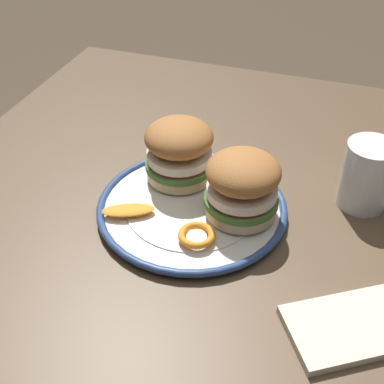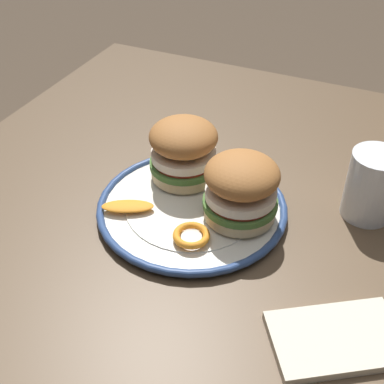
# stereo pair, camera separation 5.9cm
# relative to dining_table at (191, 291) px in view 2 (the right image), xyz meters

# --- Properties ---
(dining_table) EXTENTS (1.21, 0.98, 0.73)m
(dining_table) POSITION_rel_dining_table_xyz_m (0.00, 0.00, 0.00)
(dining_table) COLOR brown
(dining_table) RESTS_ON ground
(dinner_plate) EXTENTS (0.30, 0.30, 0.02)m
(dinner_plate) POSITION_rel_dining_table_xyz_m (0.07, 0.03, 0.10)
(dinner_plate) COLOR silver
(dinner_plate) RESTS_ON dining_table
(sandwich_half_left) EXTENTS (0.15, 0.15, 0.10)m
(sandwich_half_left) POSITION_rel_dining_table_xyz_m (0.13, 0.07, 0.16)
(sandwich_half_left) COLOR beige
(sandwich_half_left) RESTS_ON dinner_plate
(sandwich_half_right) EXTENTS (0.14, 0.14, 0.10)m
(sandwich_half_right) POSITION_rel_dining_table_xyz_m (0.08, -0.04, 0.16)
(sandwich_half_right) COLOR beige
(sandwich_half_right) RESTS_ON dinner_plate
(orange_peel_curled) EXTENTS (0.07, 0.07, 0.01)m
(orange_peel_curled) POSITION_rel_dining_table_xyz_m (-0.00, 0.00, 0.12)
(orange_peel_curled) COLOR orange
(orange_peel_curled) RESTS_ON dinner_plate
(orange_peel_strip_long) EXTENTS (0.06, 0.09, 0.01)m
(orange_peel_strip_long) POSITION_rel_dining_table_xyz_m (0.02, 0.12, 0.12)
(orange_peel_strip_long) COLOR orange
(orange_peel_strip_long) RESTS_ON dinner_plate
(drinking_glass) EXTENTS (0.08, 0.08, 0.11)m
(drinking_glass) POSITION_rel_dining_table_xyz_m (0.18, -0.22, 0.14)
(drinking_glass) COLOR white
(drinking_glass) RESTS_ON dining_table
(folded_napkin) EXTENTS (0.17, 0.18, 0.01)m
(folded_napkin) POSITION_rel_dining_table_xyz_m (-0.08, -0.23, 0.10)
(folded_napkin) COLOR beige
(folded_napkin) RESTS_ON dining_table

